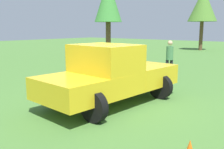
% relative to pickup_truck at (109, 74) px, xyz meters
% --- Properties ---
extents(ground_plane, '(80.00, 80.00, 0.00)m').
position_rel_pickup_truck_xyz_m(ground_plane, '(-0.01, 0.06, -0.94)').
color(ground_plane, '#477533').
extents(pickup_truck, '(2.55, 4.74, 1.82)m').
position_rel_pickup_truck_xyz_m(pickup_truck, '(0.00, 0.00, 0.00)').
color(pickup_truck, black).
rests_on(pickup_truck, ground_plane).
extents(person_bystander, '(0.45, 0.45, 1.73)m').
position_rel_pickup_truck_xyz_m(person_bystander, '(-0.60, 5.03, 0.04)').
color(person_bystander, black).
rests_on(person_bystander, ground_plane).
extents(tree_back_right, '(2.92, 2.92, 6.26)m').
position_rel_pickup_truck_xyz_m(tree_back_right, '(-5.12, 20.84, 3.63)').
color(tree_back_right, brown).
rests_on(tree_back_right, ground_plane).
extents(tree_far_center, '(2.22, 2.22, 6.16)m').
position_rel_pickup_truck_xyz_m(tree_far_center, '(-8.85, 10.31, 3.45)').
color(tree_far_center, brown).
rests_on(tree_far_center, ground_plane).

